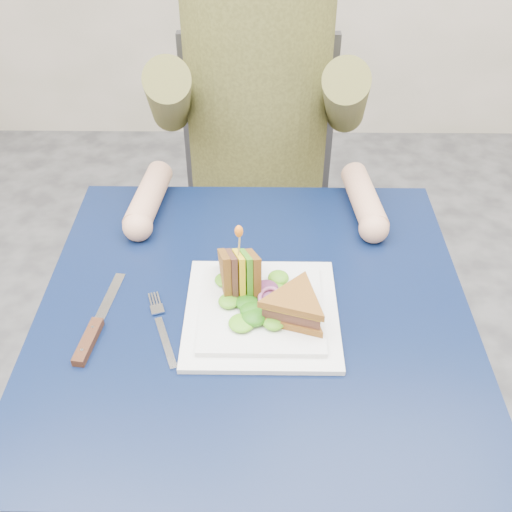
{
  "coord_description": "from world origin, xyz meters",
  "views": [
    {
      "loc": [
        0.01,
        -0.75,
        1.46
      ],
      "look_at": [
        0.0,
        0.03,
        0.82
      ],
      "focal_mm": 42.0,
      "sensor_mm": 36.0,
      "label": 1
    }
  ],
  "objects_px": {
    "table": "(254,337)",
    "sandwich_upright": "(240,274)",
    "diner": "(258,73)",
    "chair": "(258,184)",
    "knife": "(92,333)",
    "plate": "(261,311)",
    "sandwich_flat": "(295,307)",
    "fork": "(163,330)"
  },
  "relations": [
    {
      "from": "sandwich_flat",
      "to": "sandwich_upright",
      "type": "bearing_deg",
      "value": 142.94
    },
    {
      "from": "chair",
      "to": "fork",
      "type": "relative_size",
      "value": 5.34
    },
    {
      "from": "table",
      "to": "fork",
      "type": "relative_size",
      "value": 4.3
    },
    {
      "from": "chair",
      "to": "knife",
      "type": "relative_size",
      "value": 4.19
    },
    {
      "from": "knife",
      "to": "fork",
      "type": "bearing_deg",
      "value": 5.29
    },
    {
      "from": "table",
      "to": "chair",
      "type": "relative_size",
      "value": 0.81
    },
    {
      "from": "sandwich_flat",
      "to": "knife",
      "type": "relative_size",
      "value": 0.72
    },
    {
      "from": "diner",
      "to": "sandwich_upright",
      "type": "distance_m",
      "value": 0.56
    },
    {
      "from": "knife",
      "to": "sandwich_flat",
      "type": "bearing_deg",
      "value": 4.39
    },
    {
      "from": "sandwich_upright",
      "to": "sandwich_flat",
      "type": "bearing_deg",
      "value": -37.06
    },
    {
      "from": "sandwich_flat",
      "to": "sandwich_upright",
      "type": "height_order",
      "value": "sandwich_upright"
    },
    {
      "from": "sandwich_upright",
      "to": "plate",
      "type": "bearing_deg",
      "value": -50.05
    },
    {
      "from": "chair",
      "to": "knife",
      "type": "height_order",
      "value": "chair"
    },
    {
      "from": "plate",
      "to": "sandwich_upright",
      "type": "xyz_separation_m",
      "value": [
        -0.04,
        0.04,
        0.05
      ]
    },
    {
      "from": "chair",
      "to": "plate",
      "type": "distance_m",
      "value": 0.73
    },
    {
      "from": "table",
      "to": "sandwich_flat",
      "type": "relative_size",
      "value": 4.72
    },
    {
      "from": "diner",
      "to": "sandwich_upright",
      "type": "height_order",
      "value": "diner"
    },
    {
      "from": "table",
      "to": "plate",
      "type": "distance_m",
      "value": 0.09
    },
    {
      "from": "table",
      "to": "plate",
      "type": "xyz_separation_m",
      "value": [
        0.01,
        -0.02,
        0.09
      ]
    },
    {
      "from": "diner",
      "to": "sandwich_upright",
      "type": "xyz_separation_m",
      "value": [
        -0.02,
        -0.54,
        -0.13
      ]
    },
    {
      "from": "plate",
      "to": "diner",
      "type": "bearing_deg",
      "value": 91.26
    },
    {
      "from": "plate",
      "to": "sandwich_flat",
      "type": "bearing_deg",
      "value": -24.44
    },
    {
      "from": "knife",
      "to": "chair",
      "type": "bearing_deg",
      "value": 70.55
    },
    {
      "from": "sandwich_flat",
      "to": "fork",
      "type": "distance_m",
      "value": 0.22
    },
    {
      "from": "plate",
      "to": "sandwich_upright",
      "type": "relative_size",
      "value": 1.85
    },
    {
      "from": "chair",
      "to": "diner",
      "type": "xyz_separation_m",
      "value": [
        -0.0,
        -0.11,
        0.37
      ]
    },
    {
      "from": "diner",
      "to": "knife",
      "type": "distance_m",
      "value": 0.72
    },
    {
      "from": "chair",
      "to": "sandwich_flat",
      "type": "xyz_separation_m",
      "value": [
        0.07,
        -0.73,
        0.23
      ]
    },
    {
      "from": "diner",
      "to": "fork",
      "type": "distance_m",
      "value": 0.67
    },
    {
      "from": "table",
      "to": "sandwich_upright",
      "type": "height_order",
      "value": "sandwich_upright"
    },
    {
      "from": "table",
      "to": "knife",
      "type": "bearing_deg",
      "value": -164.51
    },
    {
      "from": "chair",
      "to": "diner",
      "type": "bearing_deg",
      "value": -90.0
    },
    {
      "from": "sandwich_flat",
      "to": "table",
      "type": "bearing_deg",
      "value": 144.76
    },
    {
      "from": "chair",
      "to": "fork",
      "type": "bearing_deg",
      "value": -101.54
    },
    {
      "from": "diner",
      "to": "plate",
      "type": "height_order",
      "value": "diner"
    },
    {
      "from": "table",
      "to": "sandwich_upright",
      "type": "bearing_deg",
      "value": 138.35
    },
    {
      "from": "table",
      "to": "sandwich_flat",
      "type": "xyz_separation_m",
      "value": [
        0.07,
        -0.05,
        0.12
      ]
    },
    {
      "from": "chair",
      "to": "plate",
      "type": "height_order",
      "value": "chair"
    },
    {
      "from": "table",
      "to": "fork",
      "type": "bearing_deg",
      "value": -157.39
    },
    {
      "from": "diner",
      "to": "sandwich_flat",
      "type": "bearing_deg",
      "value": -83.69
    },
    {
      "from": "plate",
      "to": "fork",
      "type": "relative_size",
      "value": 1.49
    },
    {
      "from": "sandwich_flat",
      "to": "sandwich_upright",
      "type": "xyz_separation_m",
      "value": [
        -0.09,
        0.07,
        0.01
      ]
    }
  ]
}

